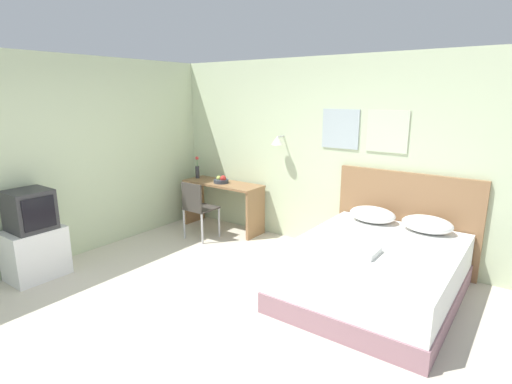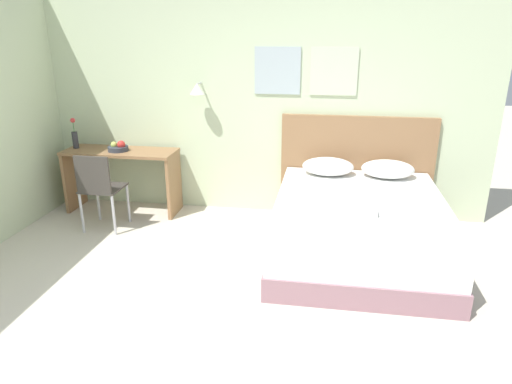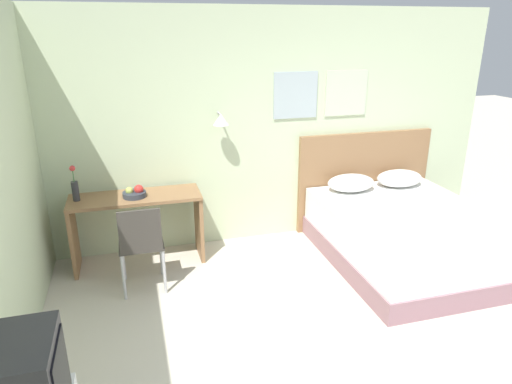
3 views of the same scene
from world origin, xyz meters
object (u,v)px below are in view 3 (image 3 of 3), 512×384
Objects in this scene: pillow_left at (351,183)px; desk at (137,216)px; folded_towel_near_foot at (425,220)px; pillow_right at (399,178)px; desk_chair at (141,242)px; bed at (408,237)px; flower_vase at (75,188)px; fruit_bowl at (135,193)px; headboard at (364,180)px.

desk is (-2.48, 0.02, -0.14)m from pillow_left.
folded_towel_near_foot is at bearing -21.32° from desk.
pillow_left is 0.65m from pillow_right.
pillow_right is 0.64× the size of desk_chair.
folded_towel_near_foot reaches higher than bed.
flower_vase is (-3.32, 1.09, 0.29)m from folded_towel_near_foot.
flower_vase reaches higher than fruit_bowl.
fruit_bowl is (-2.80, 0.74, 0.52)m from bed.
pillow_left is at bearing 113.28° from bed.
bed is 3.52× the size of pillow_right.
pillow_right is at bearing -0.30° from desk.
pillow_right is 3.13m from fruit_bowl.
bed is at bearing -113.28° from pillow_right.
bed is 1.08m from headboard.
headboard reaches higher than desk_chair.
folded_towel_near_foot is at bearing -9.53° from desk_chair.
headboard is 7.35× the size of fruit_bowl.
desk is at bearing 179.62° from pillow_left.
desk_chair is 0.94m from flower_vase.
bed is at bearing -14.78° from fruit_bowl.
flower_vase is (-0.57, 0.05, 0.10)m from fruit_bowl.
pillow_left is 2.54m from desk_chair.
headboard is 3.40m from flower_vase.
headboard reaches higher than bed.
headboard is at bearing 87.84° from folded_towel_near_foot.
desk is at bearing -1.80° from flower_vase.
desk_chair is at bearing -166.34° from pillow_left.
flower_vase reaches higher than folded_towel_near_foot.
bed is 3.52m from flower_vase.
bed is 2.92m from desk.
desk_chair reaches higher than pillow_left.
flower_vase is at bearing 178.20° from desk.
fruit_bowl reaches higher than pillow_left.
flower_vase is (-0.57, 0.02, 0.36)m from desk.
pillow_left is 2.39× the size of fruit_bowl.
headboard is 5.21× the size of folded_towel_near_foot.
pillow_right is at bearing 66.72° from bed.
headboard is 4.76× the size of flower_vase.
headboard is 1.30× the size of desk.
desk_chair is (-2.79, -0.88, -0.08)m from headboard.
flower_vase reaches higher than desk_chair.
fruit_bowl is (-2.80, -0.29, 0.21)m from headboard.
pillow_left is 2.48m from fruit_bowl.
flower_vase reaches higher than pillow_left.
headboard is 0.44m from pillow_left.
desk_chair is (-2.74, 0.46, -0.09)m from folded_towel_near_foot.
headboard is at bearing 4.11° from flower_vase.
folded_towel_near_foot is 2.95m from fruit_bowl.
desk is 1.52× the size of desk_chair.
desk_chair is (-2.46, -0.60, -0.16)m from pillow_left.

